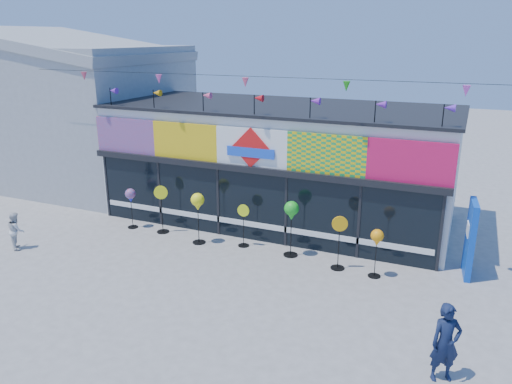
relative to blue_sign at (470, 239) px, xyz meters
The scene contains 13 objects.
ground 7.51m from the blue_sign, 152.00° to the right, with size 80.00×80.00×0.00m, color gray.
kite_shop 7.07m from the blue_sign, 159.51° to the left, with size 16.00×5.70×5.31m.
neighbour_building 17.06m from the blue_sign, 168.03° to the left, with size 8.18×7.20×6.87m.
blue_sign is the anchor object (origin of this frame).
spinner_0 10.85m from the blue_sign, behind, with size 0.36×0.36×1.42m.
spinner_1 9.63m from the blue_sign, behind, with size 0.44×0.42×1.65m.
spinner_2 8.08m from the blue_sign, behind, with size 0.43×0.43×1.69m.
spinner_3 6.62m from the blue_sign, behind, with size 0.39×0.36×1.39m.
spinner_4 5.02m from the blue_sign, behind, with size 0.44×0.44×1.74m.
spinner_5 3.57m from the blue_sign, 162.67° to the right, with size 0.44×0.41×1.60m.
spinner_6 2.60m from the blue_sign, 153.88° to the right, with size 0.36×0.36×1.40m.
adult_man 5.03m from the blue_sign, 93.47° to the right, with size 0.59×0.39×1.62m, color #121B3A.
child 13.57m from the blue_sign, 164.41° to the right, with size 0.58×0.33×1.19m, color silver.
Camera 1 is at (6.20, -10.52, 6.42)m, focal length 35.00 mm.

